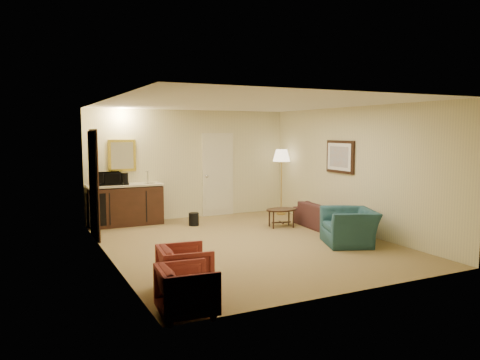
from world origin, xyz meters
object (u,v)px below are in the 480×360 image
object	(u,v)px
coffee_table	(281,218)
floor_lamp	(281,182)
rose_chair_near	(185,266)
coffee_maker	(125,179)
teal_armchair	(350,221)
waste_bin	(194,219)
wetbar_cabinet	(126,205)
microwave	(108,177)
rose_chair_far	(187,288)
sofa	(328,213)

from	to	relation	value
coffee_table	floor_lamp	size ratio (longest dim) A/B	0.43
rose_chair_near	coffee_maker	xyz separation A→B (m)	(0.23, 4.61, 0.72)
teal_armchair	waste_bin	bearing A→B (deg)	-123.90
wetbar_cabinet	coffee_maker	bearing A→B (deg)	-101.34
coffee_table	waste_bin	distance (m)	1.95
rose_chair_near	waste_bin	bearing A→B (deg)	-15.27
teal_armchair	floor_lamp	xyz separation A→B (m)	(0.50, 3.30, 0.38)
coffee_maker	wetbar_cabinet	bearing A→B (deg)	96.95
rose_chair_near	waste_bin	xyz separation A→B (m)	(1.60, 4.00, -0.19)
rose_chair_near	waste_bin	world-z (taller)	rose_chair_near
rose_chair_near	floor_lamp	xyz separation A→B (m)	(4.10, 4.40, 0.49)
microwave	coffee_maker	bearing A→B (deg)	-22.28
teal_armchair	rose_chair_near	size ratio (longest dim) A/B	1.51
rose_chair_far	coffee_table	world-z (taller)	rose_chair_far
rose_chair_near	coffee_table	xyz separation A→B (m)	(3.27, 3.00, -0.13)
rose_chair_far	microwave	distance (m)	5.61
sofa	floor_lamp	distance (m)	2.10
teal_armchair	coffee_table	bearing A→B (deg)	-148.62
wetbar_cabinet	microwave	distance (m)	0.73
wetbar_cabinet	coffee_maker	size ratio (longest dim) A/B	6.19
rose_chair_near	waste_bin	size ratio (longest dim) A/B	2.36
sofa	waste_bin	world-z (taller)	sofa
rose_chair_far	floor_lamp	size ratio (longest dim) A/B	0.39
teal_armchair	rose_chair_far	world-z (taller)	teal_armchair
wetbar_cabinet	rose_chair_far	bearing A→B (deg)	-95.18
coffee_table	waste_bin	xyz separation A→B (m)	(-1.67, 1.00, -0.06)
floor_lamp	wetbar_cabinet	bearing A→B (deg)	175.25
microwave	rose_chair_near	bearing A→B (deg)	-87.94
teal_armchair	microwave	world-z (taller)	microwave
sofa	coffee_maker	world-z (taller)	coffee_maker
sofa	coffee_table	distance (m)	1.02
microwave	coffee_maker	size ratio (longest dim) A/B	1.92
teal_armchair	microwave	size ratio (longest dim) A/B	1.99
wetbar_cabinet	rose_chair_near	bearing A→B (deg)	-93.03
sofa	rose_chair_near	distance (m)	4.69
teal_armchair	sofa	bearing A→B (deg)	-178.19
rose_chair_near	coffee_table	bearing A→B (deg)	-40.93
rose_chair_near	coffee_maker	distance (m)	4.68
wetbar_cabinet	floor_lamp	bearing A→B (deg)	-4.75
sofa	rose_chair_far	world-z (taller)	sofa
floor_lamp	waste_bin	bearing A→B (deg)	-170.91
wetbar_cabinet	coffee_table	size ratio (longest dim) A/B	2.33
rose_chair_near	floor_lamp	size ratio (longest dim) A/B	0.41
rose_chair_near	rose_chair_far	xyz separation A→B (m)	(-0.25, -0.80, -0.01)
floor_lamp	microwave	size ratio (longest dim) A/B	3.25
rose_chair_far	floor_lamp	xyz separation A→B (m)	(4.35, 5.20, 0.50)
floor_lamp	coffee_maker	distance (m)	3.88
waste_bin	microwave	xyz separation A→B (m)	(-1.70, 0.76, 0.95)
floor_lamp	microwave	xyz separation A→B (m)	(-4.20, 0.36, 0.27)
sofa	coffee_maker	size ratio (longest dim) A/B	6.97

